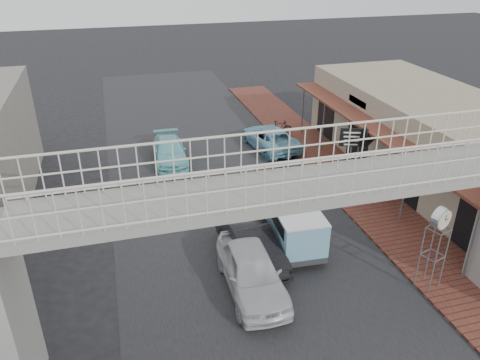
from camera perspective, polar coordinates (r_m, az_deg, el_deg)
ground at (r=17.82m, az=1.53°, el=-9.85°), size 120.00×120.00×0.00m
road_strip at (r=17.82m, az=1.53°, el=-9.84°), size 10.00×60.00×0.01m
sidewalk at (r=22.50m, az=15.27°, el=-2.36°), size 3.00×40.00×0.10m
shophouse_row at (r=24.89m, az=23.63°, el=4.14°), size 7.20×18.00×4.00m
footbridge at (r=12.93m, az=6.96°, el=-8.59°), size 16.40×2.40×6.34m
white_hatchback at (r=16.12m, az=1.41°, el=-11.00°), size 1.85×4.46×1.51m
dark_sedan at (r=17.58m, az=1.37°, el=-7.67°), size 1.88×4.29×1.37m
angkot_curb at (r=27.27m, az=3.70°, el=5.16°), size 2.66×4.86×1.29m
angkot_far at (r=25.81m, az=-8.57°, el=3.53°), size 1.82×4.18×1.20m
angkot_van at (r=18.18m, az=6.47°, el=-4.84°), size 1.90×3.80×1.82m
motorcycle_near at (r=23.53m, az=13.14°, el=0.69°), size 1.92×1.10×0.96m
motorcycle_far at (r=28.92m, az=4.82°, el=6.30°), size 1.68×0.50×1.00m
street_clock at (r=16.33m, az=23.21°, el=-4.76°), size 0.80×0.75×3.11m
arrow_sign at (r=22.76m, az=15.38°, el=4.91°), size 1.83×1.22×3.02m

